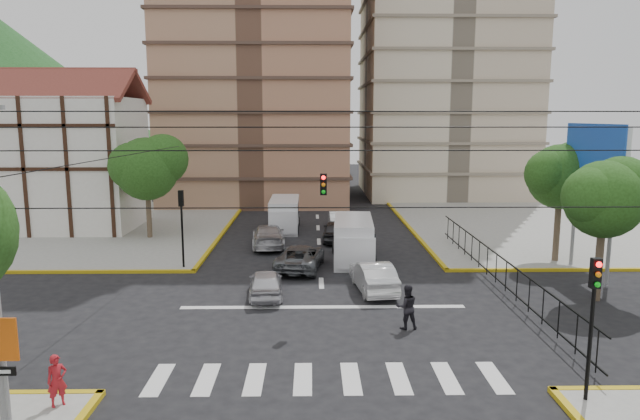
{
  "coord_description": "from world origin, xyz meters",
  "views": [
    {
      "loc": [
        -0.5,
        -23.79,
        8.62
      ],
      "look_at": [
        -0.08,
        4.29,
        4.0
      ],
      "focal_mm": 32.0,
      "sensor_mm": 36.0,
      "label": 1
    }
  ],
  "objects_px": {
    "van_right_lane": "(354,242)",
    "pedestrian_sw_corner": "(57,380)",
    "district_sign": "(2,350)",
    "van_left_lane": "(284,215)",
    "traffic_light_se": "(593,306)",
    "car_silver_front_left": "(266,283)",
    "pedestrian_crosswalk": "(407,307)",
    "traffic_light_nw": "(182,216)",
    "car_white_front_right": "(373,276)"
  },
  "relations": [
    {
      "from": "traffic_light_nw",
      "to": "van_right_lane",
      "type": "relative_size",
      "value": 0.76
    },
    {
      "from": "van_right_lane",
      "to": "pedestrian_sw_corner",
      "type": "xyz_separation_m",
      "value": [
        -10.03,
        -17.32,
        -0.31
      ]
    },
    {
      "from": "traffic_light_se",
      "to": "pedestrian_crosswalk",
      "type": "relative_size",
      "value": 2.37
    },
    {
      "from": "traffic_light_nw",
      "to": "traffic_light_se",
      "type": "bearing_deg",
      "value": -45.0
    },
    {
      "from": "district_sign",
      "to": "car_silver_front_left",
      "type": "bearing_deg",
      "value": 63.2
    },
    {
      "from": "traffic_light_nw",
      "to": "van_right_lane",
      "type": "bearing_deg",
      "value": 9.21
    },
    {
      "from": "van_left_lane",
      "to": "pedestrian_crosswalk",
      "type": "distance_m",
      "value": 21.27
    },
    {
      "from": "traffic_light_nw",
      "to": "district_sign",
      "type": "height_order",
      "value": "traffic_light_nw"
    },
    {
      "from": "car_white_front_right",
      "to": "pedestrian_sw_corner",
      "type": "distance_m",
      "value": 15.68
    },
    {
      "from": "district_sign",
      "to": "pedestrian_crosswalk",
      "type": "bearing_deg",
      "value": 32.39
    },
    {
      "from": "district_sign",
      "to": "pedestrian_crosswalk",
      "type": "relative_size",
      "value": 1.72
    },
    {
      "from": "pedestrian_sw_corner",
      "to": "pedestrian_crosswalk",
      "type": "distance_m",
      "value": 13.09
    },
    {
      "from": "district_sign",
      "to": "van_left_lane",
      "type": "relative_size",
      "value": 0.59
    },
    {
      "from": "van_right_lane",
      "to": "van_left_lane",
      "type": "relative_size",
      "value": 1.07
    },
    {
      "from": "van_right_lane",
      "to": "car_silver_front_left",
      "type": "xyz_separation_m",
      "value": [
        -4.73,
        -6.59,
        -0.57
      ]
    },
    {
      "from": "car_silver_front_left",
      "to": "pedestrian_sw_corner",
      "type": "distance_m",
      "value": 11.97
    },
    {
      "from": "pedestrian_sw_corner",
      "to": "pedestrian_crosswalk",
      "type": "bearing_deg",
      "value": -8.96
    },
    {
      "from": "van_right_lane",
      "to": "pedestrian_sw_corner",
      "type": "relative_size",
      "value": 3.7
    },
    {
      "from": "car_silver_front_left",
      "to": "pedestrian_sw_corner",
      "type": "xyz_separation_m",
      "value": [
        -5.3,
        -10.73,
        0.26
      ]
    },
    {
      "from": "car_white_front_right",
      "to": "van_right_lane",
      "type": "bearing_deg",
      "value": -91.56
    },
    {
      "from": "car_silver_front_left",
      "to": "traffic_light_se",
      "type": "bearing_deg",
      "value": 130.52
    },
    {
      "from": "traffic_light_nw",
      "to": "van_left_lane",
      "type": "relative_size",
      "value": 0.81
    },
    {
      "from": "traffic_light_se",
      "to": "van_right_lane",
      "type": "bearing_deg",
      "value": 108.63
    },
    {
      "from": "traffic_light_nw",
      "to": "district_sign",
      "type": "relative_size",
      "value": 1.38
    },
    {
      "from": "traffic_light_se",
      "to": "pedestrian_sw_corner",
      "type": "relative_size",
      "value": 2.8
    },
    {
      "from": "district_sign",
      "to": "car_silver_front_left",
      "type": "distance_m",
      "value": 13.6
    },
    {
      "from": "car_white_front_right",
      "to": "pedestrian_sw_corner",
      "type": "xyz_separation_m",
      "value": [
        -10.59,
        -11.55,
        0.18
      ]
    },
    {
      "from": "traffic_light_nw",
      "to": "car_silver_front_left",
      "type": "height_order",
      "value": "traffic_light_nw"
    },
    {
      "from": "traffic_light_nw",
      "to": "car_silver_front_left",
      "type": "bearing_deg",
      "value": -44.57
    },
    {
      "from": "pedestrian_sw_corner",
      "to": "pedestrian_crosswalk",
      "type": "relative_size",
      "value": 0.84
    },
    {
      "from": "traffic_light_se",
      "to": "van_left_lane",
      "type": "distance_m",
      "value": 28.71
    },
    {
      "from": "district_sign",
      "to": "van_right_lane",
      "type": "xyz_separation_m",
      "value": [
        10.8,
        18.63,
        -1.21
      ]
    },
    {
      "from": "traffic_light_se",
      "to": "van_left_lane",
      "type": "height_order",
      "value": "traffic_light_se"
    },
    {
      "from": "car_silver_front_left",
      "to": "van_left_lane",
      "type": "bearing_deg",
      "value": -94.79
    },
    {
      "from": "van_left_lane",
      "to": "traffic_light_se",
      "type": "bearing_deg",
      "value": -68.95
    },
    {
      "from": "traffic_light_nw",
      "to": "car_white_front_right",
      "type": "bearing_deg",
      "value": -21.93
    },
    {
      "from": "district_sign",
      "to": "car_white_front_right",
      "type": "height_order",
      "value": "district_sign"
    },
    {
      "from": "traffic_light_nw",
      "to": "pedestrian_sw_corner",
      "type": "distance_m",
      "value": 15.88
    },
    {
      "from": "van_left_lane",
      "to": "traffic_light_nw",
      "type": "bearing_deg",
      "value": -115.39
    },
    {
      "from": "traffic_light_se",
      "to": "car_silver_front_left",
      "type": "relative_size",
      "value": 1.11
    },
    {
      "from": "pedestrian_crosswalk",
      "to": "van_left_lane",
      "type": "bearing_deg",
      "value": -80.54
    },
    {
      "from": "district_sign",
      "to": "car_white_front_right",
      "type": "xyz_separation_m",
      "value": [
        11.37,
        12.86,
        -1.69
      ]
    },
    {
      "from": "district_sign",
      "to": "van_left_lane",
      "type": "xyz_separation_m",
      "value": [
        6.23,
        28.14,
        -1.27
      ]
    },
    {
      "from": "traffic_light_nw",
      "to": "car_white_front_right",
      "type": "xyz_separation_m",
      "value": [
        10.37,
        -4.18,
        -2.35
      ]
    },
    {
      "from": "traffic_light_se",
      "to": "car_white_front_right",
      "type": "distance_m",
      "value": 12.78
    },
    {
      "from": "pedestrian_sw_corner",
      "to": "van_right_lane",
      "type": "bearing_deg",
      "value": 21.61
    },
    {
      "from": "van_right_lane",
      "to": "car_white_front_right",
      "type": "height_order",
      "value": "van_right_lane"
    },
    {
      "from": "van_right_lane",
      "to": "car_white_front_right",
      "type": "xyz_separation_m",
      "value": [
        0.57,
        -5.77,
        -0.49
      ]
    },
    {
      "from": "van_left_lane",
      "to": "pedestrian_crosswalk",
      "type": "height_order",
      "value": "van_left_lane"
    },
    {
      "from": "car_white_front_right",
      "to": "van_left_lane",
      "type": "bearing_deg",
      "value": -78.56
    }
  ]
}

